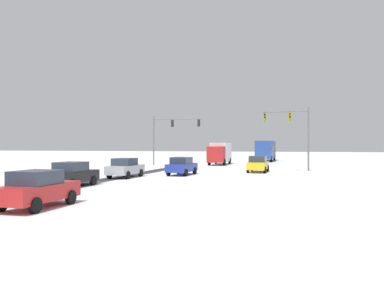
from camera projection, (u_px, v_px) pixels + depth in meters
The scene contains 12 objects.
wheel_track_left_lane at pixel (97, 182), 28.16m from camera, with size 1.03×37.79×0.01m, color #38383D.
wheel_track_right_lane at pixel (86, 182), 28.38m from camera, with size 0.88×37.79×0.01m, color #38383D.
sidewalk_kerb_right at pixel (341, 192), 22.12m from camera, with size 4.00×37.79×0.12m, color white.
traffic_signal_near_right at pixel (292, 127), 39.13m from camera, with size 4.60×0.53×6.50m.
traffic_signal_far_left at pixel (170, 130), 51.23m from camera, with size 6.55×0.66×6.50m.
car_yellow_cab_lead at pixel (258, 164), 38.63m from camera, with size 1.94×4.15×1.62m.
car_blue_second at pixel (182, 166), 35.10m from camera, with size 1.99×4.18×1.62m.
car_silver_third at pixel (125, 168), 32.29m from camera, with size 1.89×4.13×1.62m.
car_black_fourth at pixel (72, 174), 25.14m from camera, with size 1.84×4.10×1.62m.
car_red_fifth at pixel (37, 189), 16.75m from camera, with size 1.88×4.12×1.62m.
bus_oncoming at pixel (266, 149), 65.49m from camera, with size 2.74×11.02×3.38m.
box_truck_delivery at pixel (220, 153), 53.88m from camera, with size 2.39×7.43×3.02m.
Camera 1 is at (8.86, -8.14, 2.71)m, focal length 36.35 mm.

